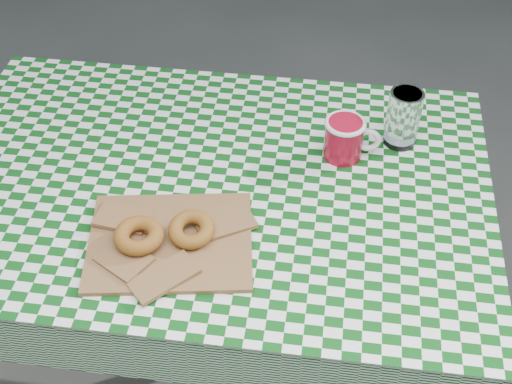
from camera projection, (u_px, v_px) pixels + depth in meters
ground at (255, 355)px, 2.09m from camera, size 60.00×60.00×0.00m
table at (215, 287)px, 1.81m from camera, size 1.31×0.94×0.75m
tablecloth at (209, 182)px, 1.55m from camera, size 1.33×0.96×0.01m
paper_bag at (170, 240)px, 1.40m from camera, size 0.39×0.34×0.02m
bagel_front at (139, 236)px, 1.38m from camera, size 0.12×0.12×0.03m
bagel_back at (191, 229)px, 1.39m from camera, size 0.10×0.10×0.03m
coffee_mug at (344, 139)px, 1.57m from camera, size 0.20×0.20×0.10m
drinking_glass at (403, 118)px, 1.59m from camera, size 0.09×0.09×0.14m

